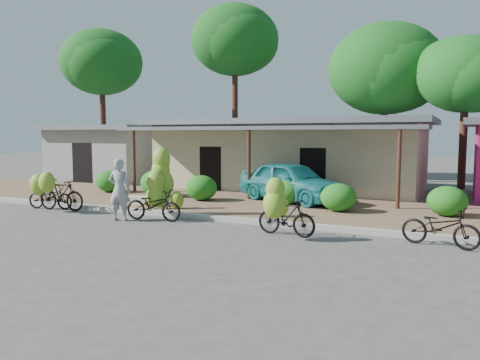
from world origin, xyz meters
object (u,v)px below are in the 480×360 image
object	(u,v)px
bike_center	(157,191)
sack_far	(122,200)
tree_back_left	(100,61)
teal_van	(292,181)
tree_near_right	(462,73)
bike_left	(59,193)
tree_center_right	(383,68)
sack_near	(136,200)
bystander	(157,187)
vendor	(119,190)
bike_right	(283,212)
bike_far_left	(48,194)
bike_far_right	(440,227)
tree_far_center	(233,39)

from	to	relation	value
bike_center	sack_far	bearing A→B (deg)	53.14
tree_back_left	teal_van	distance (m)	18.09
tree_near_right	bike_left	xyz separation A→B (m)	(-12.31, -13.37, -4.95)
tree_center_right	teal_van	bearing A→B (deg)	-98.61
sack_near	tree_center_right	bearing A→B (deg)	65.10
tree_center_right	bystander	xyz separation A→B (m)	(-5.17, -14.01, -5.48)
tree_center_right	vendor	bearing A→B (deg)	-108.11
tree_near_right	bike_right	distance (m)	15.26
bike_far_left	bike_center	distance (m)	4.62
bike_center	tree_center_right	bearing A→B (deg)	-22.45
tree_near_right	bike_far_left	world-z (taller)	tree_near_right
bike_center	bike_far_left	bearing A→B (deg)	84.65
vendor	sack_near	bearing A→B (deg)	-76.44
tree_center_right	tree_near_right	world-z (taller)	tree_center_right
bike_far_left	bike_right	distance (m)	9.05
tree_center_right	tree_near_right	bearing A→B (deg)	-26.57
bike_right	bystander	xyz separation A→B (m)	(-5.29, 1.90, 0.20)
bike_right	sack_near	bearing A→B (deg)	78.01
tree_back_left	bystander	distance (m)	17.10
sack_near	teal_van	world-z (taller)	teal_van
tree_back_left	sack_near	bearing A→B (deg)	-43.69
tree_near_right	teal_van	bearing A→B (deg)	-123.54
tree_center_right	bike_far_right	size ratio (longest dim) A/B	4.60
tree_near_right	bike_far_right	distance (m)	14.25
tree_near_right	bike_center	world-z (taller)	tree_near_right
tree_far_center	teal_van	distance (m)	14.57
tree_back_left	sack_far	bearing A→B (deg)	-45.42
bike_center	bike_far_right	size ratio (longest dim) A/B	1.18
bike_far_left	sack_far	world-z (taller)	bike_far_left
bike_far_left	teal_van	bearing A→B (deg)	-69.51
tree_center_right	vendor	world-z (taller)	tree_center_right
tree_far_center	bike_far_left	size ratio (longest dim) A/B	5.90
tree_far_center	bike_right	xyz separation A→B (m)	(9.12, -15.42, -7.88)
bike_right	sack_far	size ratio (longest dim) A/B	2.27
bike_right	sack_far	world-z (taller)	bike_right
bike_far_left	bystander	bearing A→B (deg)	-84.06
tree_near_right	bystander	distance (m)	15.83
bike_center	teal_van	xyz separation A→B (m)	(2.72, 4.80, 0.00)
teal_van	tree_near_right	bearing A→B (deg)	-10.74
bike_far_left	sack_near	size ratio (longest dim) A/B	2.12
bystander	bike_right	bearing A→B (deg)	145.27
tree_far_center	vendor	xyz separation A→B (m)	(3.80, -15.41, -7.59)
tree_center_right	teal_van	world-z (taller)	tree_center_right
bike_left	bystander	world-z (taller)	bystander
bike_far_left	bike_right	bearing A→B (deg)	-107.10
bike_far_right	vendor	xyz separation A→B (m)	(-9.04, -0.61, 0.49)
sack_near	tree_back_left	bearing A→B (deg)	136.31
tree_near_right	bike_far_left	bearing A→B (deg)	-134.10
sack_far	bike_far_left	bearing A→B (deg)	-138.42
teal_van	bike_left	bearing A→B (deg)	149.17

